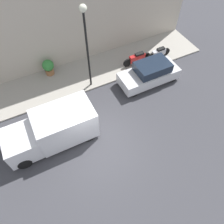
% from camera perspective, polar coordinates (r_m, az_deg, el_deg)
% --- Properties ---
extents(ground_plane, '(60.00, 60.00, 0.00)m').
position_cam_1_polar(ground_plane, '(11.73, -3.03, -9.05)').
color(ground_plane, '#38383D').
extents(sidewalk, '(3.02, 19.93, 0.10)m').
position_cam_1_polar(sidewalk, '(14.92, -11.93, 8.14)').
color(sidewalk, gray).
rests_on(sidewalk, ground_plane).
extents(building_facade, '(0.30, 19.93, 7.79)m').
position_cam_1_polar(building_facade, '(13.99, -17.19, 23.58)').
color(building_facade, '#B2A899').
rests_on(building_facade, ground_plane).
extents(parked_car, '(1.60, 3.86, 1.45)m').
position_cam_1_polar(parked_car, '(14.33, 9.79, 9.89)').
color(parked_car, silver).
rests_on(parked_car, ground_plane).
extents(delivery_van, '(1.86, 4.57, 2.00)m').
position_cam_1_polar(delivery_van, '(11.46, -15.35, -4.43)').
color(delivery_van, silver).
rests_on(delivery_van, ground_plane).
extents(scooter_silver, '(0.30, 1.91, 0.78)m').
position_cam_1_polar(scooter_silver, '(16.30, 12.11, 14.88)').
color(scooter_silver, '#B7B7BF').
rests_on(scooter_silver, sidewalk).
extents(motorcycle_red, '(0.30, 2.12, 0.82)m').
position_cam_1_polar(motorcycle_red, '(15.58, 6.63, 13.84)').
color(motorcycle_red, '#B21E1E').
rests_on(motorcycle_red, sidewalk).
extents(streetlamp, '(0.39, 0.39, 5.23)m').
position_cam_1_polar(streetlamp, '(12.01, -6.87, 19.33)').
color(streetlamp, black).
rests_on(streetlamp, sidewalk).
extents(potted_plant, '(0.75, 0.75, 1.09)m').
position_cam_1_polar(potted_plant, '(15.16, -16.28, 11.26)').
color(potted_plant, brown).
rests_on(potted_plant, sidewalk).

